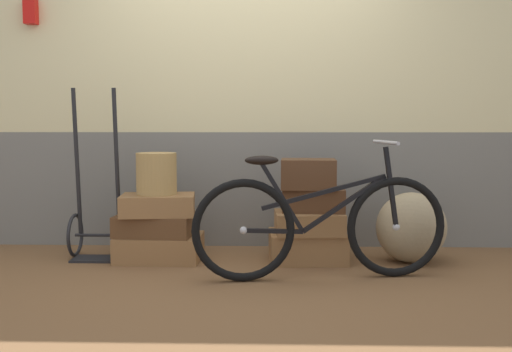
% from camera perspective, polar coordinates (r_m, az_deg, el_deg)
% --- Properties ---
extents(ground, '(9.74, 5.20, 0.06)m').
position_cam_1_polar(ground, '(4.17, -1.44, -9.48)').
color(ground, brown).
extents(station_building, '(7.74, 0.74, 2.92)m').
position_cam_1_polar(station_building, '(4.89, -0.83, 10.34)').
color(station_building, slate).
rests_on(station_building, ground).
extents(suitcase_0, '(0.63, 0.44, 0.19)m').
position_cam_1_polar(suitcase_0, '(4.45, -9.48, -6.97)').
color(suitcase_0, olive).
rests_on(suitcase_0, ground).
extents(suitcase_1, '(0.60, 0.45, 0.16)m').
position_cam_1_polar(suitcase_1, '(4.43, -9.84, -4.73)').
color(suitcase_1, brown).
rests_on(suitcase_1, suitcase_0).
extents(suitcase_2, '(0.57, 0.42, 0.15)m').
position_cam_1_polar(suitcase_2, '(4.36, -9.64, -2.82)').
color(suitcase_2, olive).
rests_on(suitcase_2, suitcase_1).
extents(suitcase_3, '(0.58, 0.47, 0.22)m').
position_cam_1_polar(suitcase_3, '(4.38, 5.07, -6.91)').
color(suitcase_3, olive).
rests_on(suitcase_3, ground).
extents(suitcase_4, '(0.51, 0.41, 0.16)m').
position_cam_1_polar(suitcase_4, '(4.30, 5.25, -4.59)').
color(suitcase_4, olive).
rests_on(suitcase_4, suitcase_3).
extents(suitcase_5, '(0.48, 0.36, 0.17)m').
position_cam_1_polar(suitcase_5, '(4.33, 5.73, -2.31)').
color(suitcase_5, '#4C2D19').
rests_on(suitcase_5, suitcase_4).
extents(suitcase_6, '(0.41, 0.32, 0.22)m').
position_cam_1_polar(suitcase_6, '(4.27, 5.17, 0.21)').
color(suitcase_6, '#4C2D19').
rests_on(suitcase_6, suitcase_5).
extents(wicker_basket, '(0.30, 0.30, 0.31)m').
position_cam_1_polar(wicker_basket, '(4.36, -9.78, 0.23)').
color(wicker_basket, '#A8844C').
rests_on(wicker_basket, suitcase_2).
extents(luggage_trolley, '(0.39, 0.39, 1.29)m').
position_cam_1_polar(luggage_trolley, '(4.61, -15.33, -4.27)').
color(luggage_trolley, black).
rests_on(luggage_trolley, ground).
extents(burlap_sack, '(0.51, 0.44, 0.52)m').
position_cam_1_polar(burlap_sack, '(4.43, 15.05, -4.92)').
color(burlap_sack, '#9E8966').
rests_on(burlap_sack, ground).
extents(bicycle, '(1.69, 0.46, 0.92)m').
position_cam_1_polar(bicycle, '(3.83, 6.36, -4.87)').
color(bicycle, black).
rests_on(bicycle, ground).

